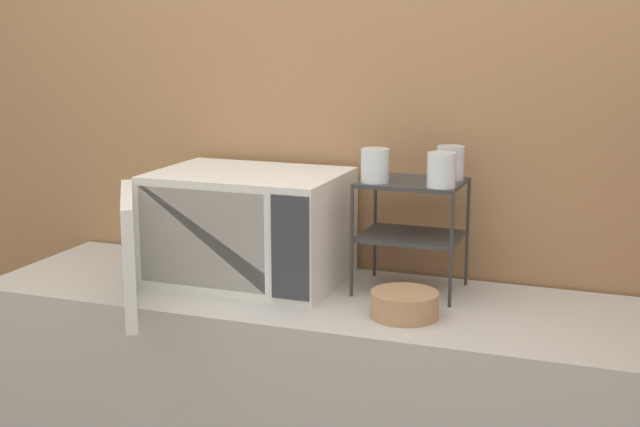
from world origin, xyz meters
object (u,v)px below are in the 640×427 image
object	(u,v)px
microwave	(243,227)
dish_rack	(411,212)
glass_back_right	(450,163)
bowl	(404,305)
glass_front_left	(375,165)
glass_front_right	(441,170)

from	to	relation	value
microwave	dish_rack	distance (m)	0.51
dish_rack	glass_back_right	distance (m)	0.18
dish_rack	bowl	xyz separation A→B (m)	(0.05, -0.24, -0.20)
bowl	glass_back_right	bearing A→B (deg)	81.11
glass_front_left	glass_front_right	distance (m)	0.19
glass_back_right	bowl	size ratio (longest dim) A/B	0.53
dish_rack	glass_front_left	size ratio (longest dim) A/B	3.41
glass_front_left	glass_front_right	xyz separation A→B (m)	(0.19, -0.01, 0.00)
glass_front_right	bowl	xyz separation A→B (m)	(-0.05, -0.17, -0.34)
glass_front_left	bowl	xyz separation A→B (m)	(0.14, -0.18, -0.34)
glass_front_left	bowl	size ratio (longest dim) A/B	0.53
microwave	glass_back_right	world-z (taller)	glass_back_right
dish_rack	glass_back_right	size ratio (longest dim) A/B	3.41
dish_rack	glass_front_right	xyz separation A→B (m)	(0.10, -0.07, 0.14)
glass_back_right	dish_rack	bearing A→B (deg)	-145.86
glass_back_right	glass_front_right	world-z (taller)	same
dish_rack	bowl	bearing A→B (deg)	-78.52
dish_rack	glass_front_left	bearing A→B (deg)	-147.56
bowl	microwave	bearing A→B (deg)	163.92
microwave	dish_rack	bearing A→B (deg)	8.91
glass_front_right	bowl	bearing A→B (deg)	-107.29
glass_back_right	glass_front_right	size ratio (longest dim) A/B	1.00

